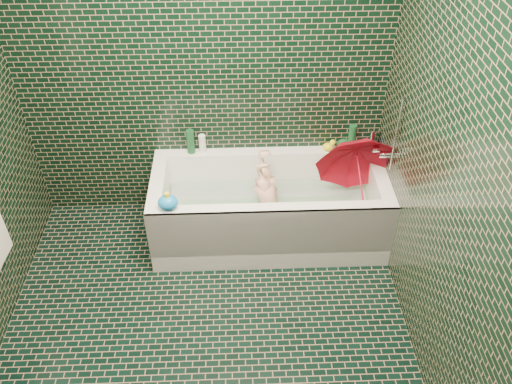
{
  "coord_description": "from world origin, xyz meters",
  "views": [
    {
      "loc": [
        0.23,
        -1.99,
        2.94
      ],
      "look_at": [
        0.35,
        0.82,
        0.58
      ],
      "focal_mm": 38.0,
      "sensor_mm": 36.0,
      "label": 1
    }
  ],
  "objects_px": {
    "umbrella": "(360,177)",
    "bath_toy": "(168,202)",
    "bathtub": "(269,214)",
    "rubber_duck": "(329,146)",
    "child": "(270,202)"
  },
  "relations": [
    {
      "from": "bathtub",
      "to": "rubber_duck",
      "type": "relative_size",
      "value": 15.45
    },
    {
      "from": "child",
      "to": "rubber_duck",
      "type": "bearing_deg",
      "value": 134.9
    },
    {
      "from": "child",
      "to": "umbrella",
      "type": "relative_size",
      "value": 1.36
    },
    {
      "from": "child",
      "to": "bath_toy",
      "type": "relative_size",
      "value": 4.77
    },
    {
      "from": "bathtub",
      "to": "rubber_duck",
      "type": "height_order",
      "value": "rubber_duck"
    },
    {
      "from": "umbrella",
      "to": "bath_toy",
      "type": "bearing_deg",
      "value": -163.71
    },
    {
      "from": "umbrella",
      "to": "child",
      "type": "bearing_deg",
      "value": 178.18
    },
    {
      "from": "bath_toy",
      "to": "umbrella",
      "type": "bearing_deg",
      "value": 33.06
    },
    {
      "from": "rubber_duck",
      "to": "bath_toy",
      "type": "xyz_separation_m",
      "value": [
        -1.16,
        -0.62,
        0.02
      ]
    },
    {
      "from": "bathtub",
      "to": "bath_toy",
      "type": "bearing_deg",
      "value": -156.92
    },
    {
      "from": "bathtub",
      "to": "child",
      "type": "height_order",
      "value": "bathtub"
    },
    {
      "from": "bathtub",
      "to": "umbrella",
      "type": "bearing_deg",
      "value": -6.14
    },
    {
      "from": "umbrella",
      "to": "bath_toy",
      "type": "relative_size",
      "value": 3.49
    },
    {
      "from": "child",
      "to": "rubber_duck",
      "type": "relative_size",
      "value": 7.25
    },
    {
      "from": "umbrella",
      "to": "rubber_duck",
      "type": "bearing_deg",
      "value": 118.46
    }
  ]
}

